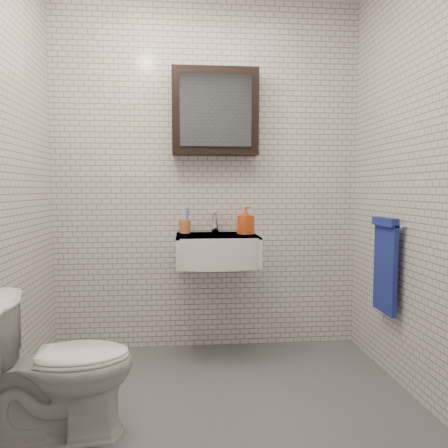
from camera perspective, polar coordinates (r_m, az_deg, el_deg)
name	(u,v)px	position (r m, az deg, el deg)	size (l,w,h in m)	color
ground	(219,413)	(2.46, -0.71, -23.42)	(2.20, 2.00, 0.01)	#53575C
room_shell	(218,127)	(2.20, -0.75, 12.57)	(2.22, 2.02, 2.51)	silver
washbasin	(217,249)	(2.94, -0.88, -3.34)	(0.55, 0.50, 0.20)	white
faucet	(215,223)	(3.12, -1.15, 0.09)	(0.06, 0.20, 0.15)	silver
mirror_cabinet	(215,112)	(3.15, -1.17, 14.42)	(0.60, 0.15, 0.60)	black
towel_rail	(385,261)	(2.83, 20.33, -4.59)	(0.09, 0.30, 0.58)	silver
toothbrush_cup	(185,226)	(3.10, -5.10, -0.25)	(0.08, 0.08, 0.21)	#BB692E
soap_bottle	(246,220)	(3.02, 2.87, 0.47)	(0.09, 0.09, 0.19)	#EA5018
toilet	(58,365)	(2.26, -20.89, -16.87)	(0.39, 0.68, 0.69)	white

